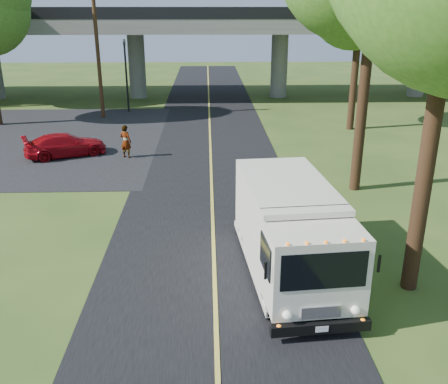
{
  "coord_description": "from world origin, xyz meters",
  "views": [
    {
      "loc": [
        -0.16,
        -11.12,
        7.53
      ],
      "look_at": [
        0.38,
        4.56,
        1.6
      ],
      "focal_mm": 40.0,
      "sensor_mm": 36.0,
      "label": 1
    }
  ],
  "objects_px": {
    "utility_pole": "(98,50)",
    "traffic_signal": "(126,68)",
    "pedestrian": "(126,142)",
    "red_sedan": "(65,145)",
    "step_van": "(290,229)"
  },
  "relations": [
    {
      "from": "utility_pole",
      "to": "traffic_signal",
      "type": "bearing_deg",
      "value": 53.13
    },
    {
      "from": "utility_pole",
      "to": "pedestrian",
      "type": "relative_size",
      "value": 5.18
    },
    {
      "from": "traffic_signal",
      "to": "red_sedan",
      "type": "relative_size",
      "value": 1.25
    },
    {
      "from": "red_sedan",
      "to": "step_van",
      "type": "bearing_deg",
      "value": -166.78
    },
    {
      "from": "step_van",
      "to": "utility_pole",
      "type": "bearing_deg",
      "value": 108.66
    },
    {
      "from": "traffic_signal",
      "to": "utility_pole",
      "type": "distance_m",
      "value": 2.86
    },
    {
      "from": "pedestrian",
      "to": "red_sedan",
      "type": "bearing_deg",
      "value": 18.08
    },
    {
      "from": "traffic_signal",
      "to": "red_sedan",
      "type": "bearing_deg",
      "value": -98.08
    },
    {
      "from": "red_sedan",
      "to": "pedestrian",
      "type": "xyz_separation_m",
      "value": [
        3.24,
        -0.44,
        0.26
      ]
    },
    {
      "from": "utility_pole",
      "to": "pedestrian",
      "type": "bearing_deg",
      "value": -72.59
    },
    {
      "from": "utility_pole",
      "to": "red_sedan",
      "type": "relative_size",
      "value": 2.16
    },
    {
      "from": "utility_pole",
      "to": "step_van",
      "type": "xyz_separation_m",
      "value": [
        9.69,
        -22.19,
        -3.12
      ]
    },
    {
      "from": "pedestrian",
      "to": "step_van",
      "type": "bearing_deg",
      "value": 143.94
    },
    {
      "from": "red_sedan",
      "to": "traffic_signal",
      "type": "bearing_deg",
      "value": -32.6
    },
    {
      "from": "step_van",
      "to": "red_sedan",
      "type": "relative_size",
      "value": 1.6
    }
  ]
}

